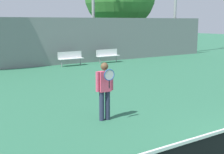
# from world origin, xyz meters

# --- Properties ---
(tennis_player) EXTENTS (0.53, 0.42, 1.63)m
(tennis_player) POSITION_xyz_m (-2.10, 4.08, 0.91)
(tennis_player) COLOR #282D47
(tennis_player) RESTS_ON ground_plane
(bench_courtside_far) EXTENTS (1.62, 0.40, 0.88)m
(bench_courtside_far) POSITION_xyz_m (4.65, 14.33, 0.55)
(bench_courtside_far) COLOR white
(bench_courtside_far) RESTS_ON ground_plane
(bench_adjacent_court) EXTENTS (1.61, 0.40, 0.88)m
(bench_adjacent_court) POSITION_xyz_m (1.91, 14.32, 0.55)
(bench_adjacent_court) COLOR white
(bench_adjacent_court) RESTS_ON ground_plane
(back_fence) EXTENTS (28.60, 0.06, 2.96)m
(back_fence) POSITION_xyz_m (0.00, 15.13, 1.48)
(back_fence) COLOR gray
(back_fence) RESTS_ON ground_plane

